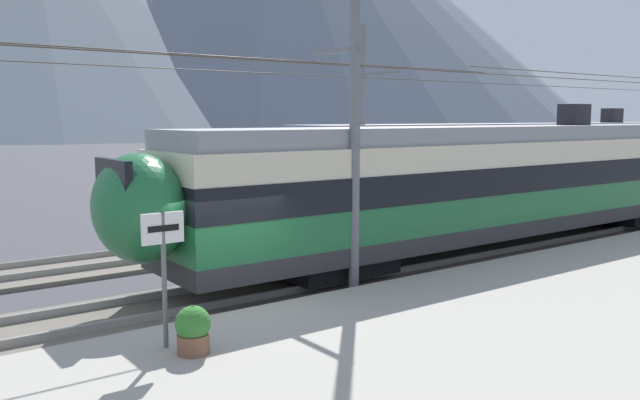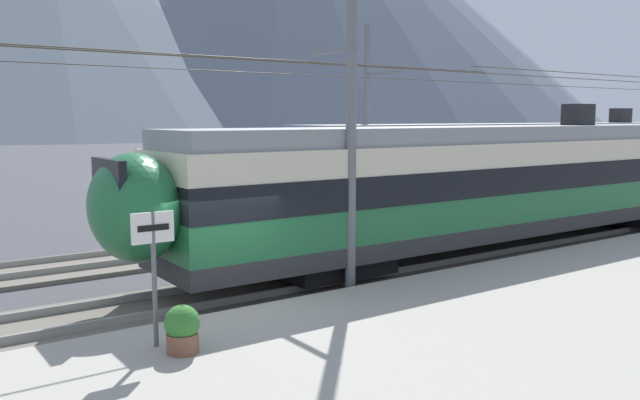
# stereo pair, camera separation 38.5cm
# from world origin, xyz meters

# --- Properties ---
(ground_plane) EXTENTS (400.00, 400.00, 0.00)m
(ground_plane) POSITION_xyz_m (0.00, 0.00, 0.00)
(ground_plane) COLOR #424247
(platform_slab) EXTENTS (120.00, 7.62, 0.39)m
(platform_slab) POSITION_xyz_m (0.00, -4.44, 0.20)
(platform_slab) COLOR #A39E93
(platform_slab) RESTS_ON ground
(track_near) EXTENTS (120.00, 3.00, 0.28)m
(track_near) POSITION_xyz_m (0.00, 1.26, 0.07)
(track_near) COLOR #6B6359
(track_near) RESTS_ON ground
(track_far) EXTENTS (120.00, 3.00, 0.28)m
(track_far) POSITION_xyz_m (0.00, 6.40, 0.07)
(track_far) COLOR #6B6359
(track_far) RESTS_ON ground
(train_near_platform) EXTENTS (23.96, 2.90, 4.27)m
(train_near_platform) POSITION_xyz_m (9.89, 1.26, 2.22)
(train_near_platform) COLOR #2D2D30
(train_near_platform) RESTS_ON track_near
(train_far_track) EXTENTS (30.66, 2.92, 4.27)m
(train_far_track) POSITION_xyz_m (20.21, 6.40, 2.23)
(train_far_track) COLOR #2D2D30
(train_far_track) RESTS_ON track_far
(catenary_mast_mid) EXTENTS (38.23, 1.69, 7.37)m
(catenary_mast_mid) POSITION_xyz_m (3.19, -0.05, 3.84)
(catenary_mast_mid) COLOR slate
(catenary_mast_mid) RESTS_ON ground
(catenary_mast_far_side) EXTENTS (38.23, 2.14, 7.63)m
(catenary_mast_far_side) POSITION_xyz_m (10.47, 8.11, 3.98)
(catenary_mast_far_side) COLOR slate
(catenary_mast_far_side) RESTS_ON ground
(platform_sign) EXTENTS (0.70, 0.08, 2.22)m
(platform_sign) POSITION_xyz_m (-2.11, -1.80, 2.02)
(platform_sign) COLOR #59595B
(platform_sign) RESTS_ON platform_slab
(potted_plant_platform_edge) EXTENTS (0.57, 0.57, 0.77)m
(potted_plant_platform_edge) POSITION_xyz_m (-1.88, -2.32, 0.80)
(potted_plant_platform_edge) COLOR brown
(potted_plant_platform_edge) RESTS_ON platform_slab
(mountain_central_peak) EXTENTS (189.11, 189.11, 67.22)m
(mountain_central_peak) POSITION_xyz_m (40.36, 184.32, 33.61)
(mountain_central_peak) COLOR slate
(mountain_central_peak) RESTS_ON ground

